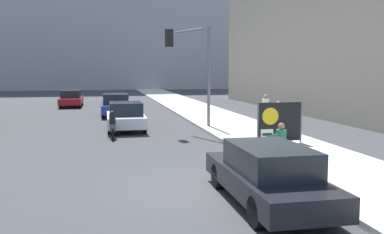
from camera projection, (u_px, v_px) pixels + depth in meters
name	position (u px, v px, depth m)	size (l,w,h in m)	color
ground_plane	(219.00, 189.00, 11.03)	(160.00, 160.00, 0.00)	#38383A
sidewalk_curb	(217.00, 119.00, 26.42)	(3.94, 90.00, 0.15)	beige
building_backdrop_far	(108.00, 9.00, 70.60)	(52.00, 12.00, 26.27)	#99999E
seated_protester	(282.00, 140.00, 14.02)	(0.94, 0.77, 1.18)	#474C56
jogger_on_sidewalk	(278.00, 120.00, 17.71)	(0.34, 0.34, 1.64)	#334775
pedestrian_behind	(265.00, 112.00, 20.63)	(0.34, 0.34, 1.75)	#756651
protest_banner	(279.00, 122.00, 16.93)	(1.90, 0.06, 1.64)	slate
traffic_light_pole	(194.00, 59.00, 21.54)	(2.48, 2.25, 5.17)	slate
parked_car_curbside	(267.00, 174.00, 9.72)	(1.72, 4.70, 1.38)	black
car_on_road_nearest	(126.00, 116.00, 21.78)	(1.86, 4.16, 1.44)	white
car_on_road_midblock	(115.00, 105.00, 28.80)	(1.88, 4.78, 1.49)	navy
car_on_road_distant	(71.00, 98.00, 35.99)	(1.76, 4.79, 1.39)	maroon
motorcycle_on_road	(112.00, 126.00, 19.32)	(0.28, 2.04, 1.24)	#565B60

